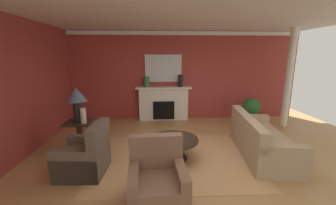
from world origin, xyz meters
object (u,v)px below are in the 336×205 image
(side_table, at_px, (80,134))
(vase_mantel_left, at_px, (146,82))
(coffee_table, at_px, (174,144))
(vase_mantel_right, at_px, (180,81))
(armchair_near_window, at_px, (85,157))
(table_lamp, at_px, (77,98))
(fireplace, at_px, (164,104))
(vase_on_side_table, at_px, (83,116))
(potted_plant, at_px, (251,109))
(armchair_facing_fireplace, at_px, (157,184))
(mantel_mirror, at_px, (163,68))
(sofa, at_px, (260,141))

(side_table, bearing_deg, vase_mantel_left, 58.63)
(coffee_table, bearing_deg, vase_mantel_right, 81.09)
(armchair_near_window, relative_size, table_lamp, 1.27)
(fireplace, bearing_deg, vase_on_side_table, -126.18)
(fireplace, height_order, armchair_near_window, fireplace)
(table_lamp, height_order, potted_plant, table_lamp)
(coffee_table, relative_size, vase_mantel_left, 2.97)
(side_table, height_order, table_lamp, table_lamp)
(armchair_facing_fireplace, bearing_deg, fireplace, 86.88)
(mantel_mirror, xyz_separation_m, vase_on_side_table, (-1.79, -2.56, -0.84))
(armchair_near_window, distance_m, vase_on_side_table, 1.02)
(mantel_mirror, relative_size, vase_on_side_table, 3.59)
(coffee_table, xyz_separation_m, side_table, (-2.05, 0.48, 0.06))
(vase_mantel_left, bearing_deg, coffee_table, -76.38)
(armchair_facing_fireplace, xyz_separation_m, potted_plant, (2.93, 3.55, 0.19))
(vase_on_side_table, height_order, potted_plant, vase_on_side_table)
(mantel_mirror, relative_size, vase_mantel_right, 3.02)
(sofa, distance_m, vase_mantel_left, 3.79)
(vase_on_side_table, xyz_separation_m, potted_plant, (4.49, 1.84, -0.37))
(side_table, relative_size, vase_on_side_table, 2.12)
(fireplace, xyz_separation_m, table_lamp, (-1.94, -2.32, 0.70))
(vase_mantel_right, xyz_separation_m, vase_mantel_left, (-1.10, 0.00, -0.03))
(mantel_mirror, bearing_deg, armchair_near_window, -114.44)
(armchair_near_window, distance_m, coffee_table, 1.71)
(armchair_facing_fireplace, relative_size, vase_mantel_right, 2.42)
(mantel_mirror, height_order, vase_on_side_table, mantel_mirror)
(vase_mantel_right, bearing_deg, sofa, -61.11)
(armchair_near_window, distance_m, armchair_facing_fireplace, 1.58)
(armchair_near_window, height_order, coffee_table, armchair_near_window)
(table_lamp, bearing_deg, vase_mantel_right, 42.44)
(vase_mantel_left, bearing_deg, armchair_facing_fireplace, -85.48)
(armchair_facing_fireplace, height_order, coffee_table, armchair_facing_fireplace)
(sofa, xyz_separation_m, coffee_table, (-1.88, -0.13, 0.04))
(coffee_table, relative_size, vase_on_side_table, 3.03)
(mantel_mirror, xyz_separation_m, table_lamp, (-1.94, -2.44, -0.48))
(vase_mantel_left, bearing_deg, armchair_near_window, -107.06)
(fireplace, height_order, vase_mantel_right, vase_mantel_right)
(armchair_facing_fireplace, distance_m, table_lamp, 2.66)
(armchair_near_window, bearing_deg, fireplace, 64.76)
(armchair_facing_fireplace, relative_size, vase_on_side_table, 2.87)
(armchair_near_window, height_order, table_lamp, table_lamp)
(armchair_near_window, xyz_separation_m, vase_on_side_table, (-0.25, 0.81, 0.56))
(vase_mantel_right, relative_size, vase_on_side_table, 1.19)
(sofa, bearing_deg, fireplace, 126.76)
(fireplace, xyz_separation_m, vase_on_side_table, (-1.79, -2.44, 0.34))
(fireplace, bearing_deg, sofa, -53.24)
(vase_mantel_right, bearing_deg, potted_plant, -14.34)
(side_table, bearing_deg, fireplace, 50.18)
(sofa, distance_m, coffee_table, 1.89)
(armchair_near_window, xyz_separation_m, table_lamp, (-0.40, 0.93, 0.92))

